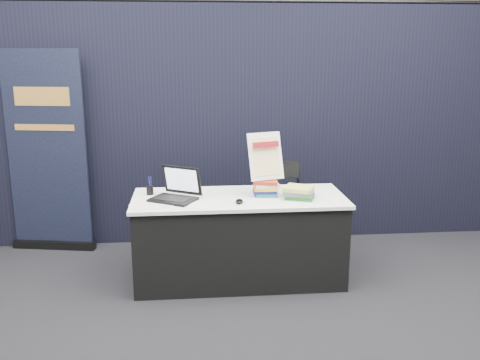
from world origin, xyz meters
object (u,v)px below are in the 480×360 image
pullup_banner (48,164)px  display_table (239,238)px  info_sign (266,157)px  book_stack_tall (266,188)px  book_stack_short (299,193)px  laptop (173,192)px  stacking_chair (280,209)px

pullup_banner → display_table: bearing=-16.6°
info_sign → pullup_banner: (-2.02, 0.89, -0.21)m
book_stack_tall → book_stack_short: bearing=-22.1°
info_sign → pullup_banner: size_ratio=0.21×
info_sign → book_stack_short: bearing=-46.0°
laptop → pullup_banner: size_ratio=0.22×
book_stack_short → pullup_banner: (-2.29, 1.03, 0.07)m
book_stack_short → stacking_chair: 0.53m
display_table → stacking_chair: bearing=39.7°
laptop → book_stack_short: bearing=26.3°
book_stack_tall → stacking_chair: size_ratio=0.22×
book_stack_tall → stacking_chair: stacking_chair is taller
laptop → book_stack_short: (1.05, -0.07, -0.01)m
info_sign → stacking_chair: bearing=40.8°
display_table → pullup_banner: 2.08m
pullup_banner → stacking_chair: 2.31m
laptop → stacking_chair: (0.97, 0.37, -0.29)m
stacking_chair → book_stack_short: bearing=-76.1°
book_stack_tall → book_stack_short: size_ratio=0.71×
book_stack_short → info_sign: info_sign is taller
display_table → stacking_chair: stacking_chair is taller
laptop → pullup_banner: bearing=172.6°
book_stack_short → stacking_chair: stacking_chair is taller
display_table → pullup_banner: bearing=152.8°
display_table → info_sign: info_sign is taller
info_sign → stacking_chair: info_sign is taller
book_stack_tall → pullup_banner: bearing=155.6°
book_stack_tall → info_sign: (-0.00, 0.03, 0.27)m
stacking_chair → laptop: bearing=-155.6°
display_table → book_stack_short: book_stack_short is taller
display_table → pullup_banner: pullup_banner is taller
stacking_chair → display_table: bearing=-137.0°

